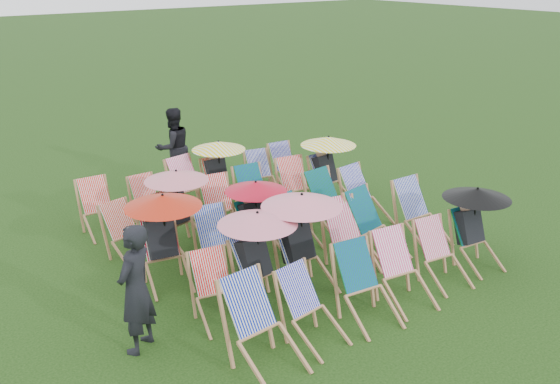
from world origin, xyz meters
TOP-DOWN VIEW (x-y plane):
  - ground at (0.00, 0.00)m, footprint 100.00×100.00m
  - deckchair_0 at (-1.98, -2.32)m, footprint 0.76×1.00m
  - deckchair_1 at (-1.22, -2.26)m, footprint 0.70×0.89m
  - deckchair_2 at (-0.34, -2.29)m, footprint 0.73×0.95m
  - deckchair_3 at (0.36, -2.27)m, footprint 0.74×0.95m
  - deckchair_4 at (1.23, -2.22)m, footprint 0.68×0.88m
  - deckchair_5 at (2.06, -2.14)m, footprint 1.02×1.07m
  - deckchair_6 at (-1.90, -1.16)m, footprint 0.70×0.88m
  - deckchair_7 at (-1.19, -1.12)m, footprint 1.07×1.15m
  - deckchair_8 at (-0.44, -1.11)m, footprint 1.14×1.19m
  - deckchair_9 at (0.52, -1.04)m, footprint 0.79×1.00m
  - deckchair_10 at (1.08, -1.05)m, footprint 0.83×1.05m
  - deckchair_11 at (2.08, -1.08)m, footprint 0.68×0.93m
  - deckchair_12 at (-1.96, 0.16)m, footprint 1.10×1.17m
  - deckchair_13 at (-1.15, 0.02)m, footprint 0.73×0.93m
  - deckchair_14 at (-0.34, 0.17)m, footprint 0.98×1.03m
  - deckchair_15 at (0.31, -0.02)m, footprint 0.62×0.81m
  - deckchair_16 at (1.15, 0.06)m, footprint 0.76×1.00m
  - deckchair_17 at (1.91, 0.05)m, footprint 0.74×0.96m
  - deckchair_18 at (-2.07, 1.20)m, footprint 0.71×0.88m
  - deckchair_19 at (-1.17, 1.19)m, footprint 1.04×1.13m
  - deckchair_20 at (-0.39, 1.15)m, footprint 0.74×0.95m
  - deckchair_21 at (0.41, 1.27)m, footprint 0.70×0.92m
  - deckchair_22 at (1.29, 1.19)m, footprint 0.76×0.96m
  - deckchair_23 at (2.08, 1.24)m, footprint 1.06×1.11m
  - deckchair_24 at (-2.04, 2.41)m, footprint 0.63×0.86m
  - deckchair_25 at (-1.18, 2.31)m, footprint 0.55×0.76m
  - deckchair_26 at (-0.30, 2.32)m, footprint 0.80×1.00m
  - deckchair_27 at (0.31, 2.38)m, footprint 1.01×1.07m
  - deckchair_28 at (1.26, 2.30)m, footprint 0.69×0.86m
  - deckchair_29 at (1.92, 2.34)m, footprint 0.65×0.85m
  - person_left at (-2.98, -1.14)m, footprint 0.70×0.65m
  - person_rear at (0.11, 3.83)m, footprint 0.83×0.66m

SIDE VIEW (x-z plane):
  - ground at x=0.00m, z-range 0.00..0.00m
  - deckchair_25 at x=-1.18m, z-range 0.00..0.81m
  - deckchair_15 at x=0.31m, z-range 0.00..0.82m
  - deckchair_28 at x=1.26m, z-range 0.00..0.84m
  - deckchair_18 at x=-2.07m, z-range 0.00..0.86m
  - deckchair_6 at x=-1.90m, z-range 0.00..0.86m
  - deckchair_29 at x=1.92m, z-range 0.00..0.87m
  - deckchair_4 at x=1.23m, z-range 0.00..0.88m
  - deckchair_1 at x=-1.22m, z-range 0.00..0.90m
  - deckchair_24 at x=-2.04m, z-range 0.00..0.90m
  - deckchair_13 at x=-1.15m, z-range 0.00..0.92m
  - deckchair_21 at x=0.41m, z-range 0.00..0.94m
  - deckchair_20 at x=-0.39m, z-range 0.00..0.94m
  - deckchair_22 at x=1.29m, z-range 0.00..0.94m
  - deckchair_3 at x=0.36m, z-range 0.00..0.95m
  - deckchair_2 at x=-0.34m, z-range 0.00..0.96m
  - deckchair_17 at x=1.91m, z-range 0.00..0.97m
  - deckchair_26 at x=-0.30m, z-range 0.00..0.98m
  - deckchair_9 at x=0.52m, z-range 0.00..0.99m
  - deckchair_11 at x=2.08m, z-range 0.00..1.00m
  - deckchair_10 at x=1.08m, z-range 0.00..1.03m
  - deckchair_16 at x=1.15m, z-range 0.00..1.03m
  - deckchair_0 at x=-1.98m, z-range 0.00..1.03m
  - deckchair_14 at x=-0.34m, z-range 0.03..1.19m
  - deckchair_27 at x=0.31m, z-range 0.03..1.23m
  - deckchair_5 at x=2.06m, z-range 0.03..1.24m
  - deckchair_19 at x=-1.17m, z-range 0.03..1.27m
  - deckchair_23 at x=2.08m, z-range 0.03..1.29m
  - deckchair_7 at x=-1.19m, z-range 0.04..1.31m
  - deckchair_12 at x=-1.96m, z-range 0.04..1.34m
  - deckchair_8 at x=-0.44m, z-range 0.04..1.39m
  - person_left at x=-2.98m, z-range 0.00..1.61m
  - person_rear at x=0.11m, z-range 0.00..1.63m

